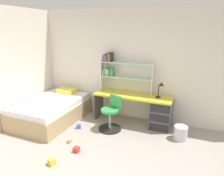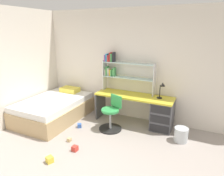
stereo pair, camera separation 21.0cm
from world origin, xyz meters
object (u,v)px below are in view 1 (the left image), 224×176
(desk_lamp, at_px, (161,87))
(bed_platform, at_px, (52,110))
(toy_block_blue_2, at_px, (79,126))
(desk, at_px, (152,110))
(waste_bin, at_px, (181,133))
(toy_block_natural_1, at_px, (70,141))
(toy_block_yellow_3, at_px, (52,162))
(swivel_chair, at_px, (111,116))
(toy_block_red_0, at_px, (76,149))
(bookshelf_hutch, at_px, (119,69))

(desk_lamp, relative_size, bed_platform, 0.20)
(desk_lamp, height_order, toy_block_blue_2, desk_lamp)
(desk, relative_size, desk_lamp, 4.84)
(waste_bin, xyz_separation_m, toy_block_natural_1, (-2.06, -1.00, -0.11))
(bed_platform, relative_size, toy_block_natural_1, 25.68)
(desk, distance_m, waste_bin, 0.82)
(desk, height_order, toy_block_yellow_3, desk)
(swivel_chair, height_order, toy_block_red_0, swivel_chair)
(toy_block_red_0, xyz_separation_m, toy_block_natural_1, (-0.30, 0.22, -0.01))
(desk, bearing_deg, desk_lamp, 6.10)
(toy_block_yellow_3, bearing_deg, desk_lamp, 55.57)
(desk, distance_m, toy_block_blue_2, 1.77)
(desk, xyz_separation_m, bookshelf_hutch, (-0.90, 0.17, 0.86))
(bookshelf_hutch, relative_size, toy_block_natural_1, 17.89)
(toy_block_yellow_3, bearing_deg, desk, 58.46)
(desk_lamp, bearing_deg, bookshelf_hutch, 172.02)
(bed_platform, relative_size, toy_block_yellow_3, 17.21)
(bed_platform, relative_size, toy_block_blue_2, 20.19)
(swivel_chair, relative_size, waste_bin, 2.71)
(desk, bearing_deg, bookshelf_hutch, 169.57)
(bed_platform, relative_size, toy_block_red_0, 18.77)
(desk_lamp, bearing_deg, desk, -173.90)
(toy_block_red_0, bearing_deg, waste_bin, 34.80)
(swivel_chair, bearing_deg, desk, 32.00)
(toy_block_natural_1, bearing_deg, toy_block_red_0, -36.33)
(bookshelf_hutch, xyz_separation_m, swivel_chair, (0.07, -0.69, -0.96))
(desk, height_order, bed_platform, desk)
(bookshelf_hutch, bearing_deg, toy_block_yellow_3, -99.38)
(desk_lamp, xyz_separation_m, bed_platform, (-2.55, -0.66, -0.70))
(desk_lamp, xyz_separation_m, toy_block_natural_1, (-1.54, -1.40, -0.93))
(toy_block_blue_2, bearing_deg, desk, 26.95)
(toy_block_natural_1, height_order, toy_block_yellow_3, toy_block_yellow_3)
(desk, distance_m, toy_block_natural_1, 1.99)
(toy_block_red_0, bearing_deg, desk, 55.96)
(bookshelf_hutch, height_order, toy_block_blue_2, bookshelf_hutch)
(toy_block_blue_2, bearing_deg, bed_platform, 170.45)
(bookshelf_hutch, bearing_deg, bed_platform, -151.55)
(bookshelf_hutch, distance_m, toy_block_red_0, 2.16)
(bookshelf_hutch, relative_size, toy_block_blue_2, 14.06)
(desk_lamp, distance_m, toy_block_blue_2, 2.09)
(bookshelf_hutch, bearing_deg, desk, -10.43)
(toy_block_blue_2, bearing_deg, toy_block_red_0, -60.80)
(toy_block_red_0, bearing_deg, toy_block_blue_2, 119.20)
(bookshelf_hutch, relative_size, toy_block_yellow_3, 11.99)
(bed_platform, height_order, toy_block_red_0, bed_platform)
(desk, bearing_deg, toy_block_natural_1, -135.03)
(swivel_chair, distance_m, waste_bin, 1.53)
(swivel_chair, bearing_deg, toy_block_yellow_3, -105.69)
(toy_block_red_0, height_order, toy_block_blue_2, toy_block_red_0)
(bookshelf_hutch, relative_size, swivel_chair, 1.66)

